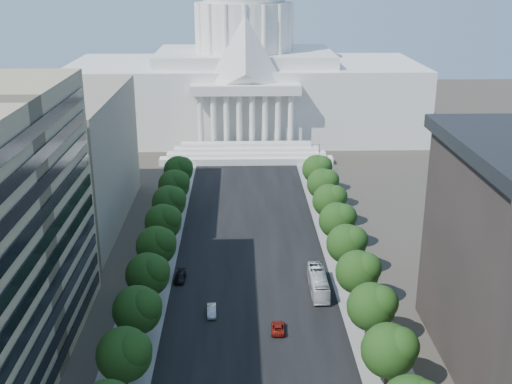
{
  "coord_description": "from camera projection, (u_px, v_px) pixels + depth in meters",
  "views": [
    {
      "loc": [
        -2.19,
        -39.08,
        55.42
      ],
      "look_at": [
        0.95,
        75.38,
        15.57
      ],
      "focal_mm": 45.0,
      "sensor_mm": 36.0,
      "label": 1
    }
  ],
  "objects": [
    {
      "name": "tree_r_i",
      "position": [
        324.0,
        183.0,
        155.3
      ],
      "size": [
        7.79,
        7.6,
        9.97
      ],
      "color": "#33261C",
      "rests_on": "ground"
    },
    {
      "name": "streetlight_c",
      "position": [
        368.0,
        274.0,
        110.41
      ],
      "size": [
        2.61,
        0.44,
        9.0
      ],
      "color": "gray",
      "rests_on": "ground"
    },
    {
      "name": "car_silver",
      "position": [
        212.0,
        311.0,
        108.57
      ],
      "size": [
        1.76,
        4.45,
        1.44
      ],
      "primitive_type": "imported",
      "rotation": [
        0.0,
        0.0,
        0.05
      ],
      "color": "#A5A7AD",
      "rests_on": "ground"
    },
    {
      "name": "tree_l_g",
      "position": [
        164.0,
        221.0,
        131.71
      ],
      "size": [
        7.79,
        7.6,
        9.97
      ],
      "color": "#33261C",
      "rests_on": "ground"
    },
    {
      "name": "streetlight_d",
      "position": [
        345.0,
        220.0,
        134.01
      ],
      "size": [
        2.61,
        0.44,
        9.0
      ],
      "color": "gray",
      "rests_on": "ground"
    },
    {
      "name": "car_dark_b",
      "position": [
        180.0,
        277.0,
        120.47
      ],
      "size": [
        2.25,
        5.0,
        1.42
      ],
      "primitive_type": "imported",
      "rotation": [
        0.0,
        0.0,
        -0.05
      ],
      "color": "black",
      "rests_on": "ground"
    },
    {
      "name": "tree_r_f",
      "position": [
        348.0,
        243.0,
        121.31
      ],
      "size": [
        7.79,
        7.6,
        9.97
      ],
      "color": "#33261C",
      "rests_on": "ground"
    },
    {
      "name": "tree_r_g",
      "position": [
        339.0,
        219.0,
        132.64
      ],
      "size": [
        7.79,
        7.6,
        9.97
      ],
      "color": "#33261C",
      "rests_on": "ground"
    },
    {
      "name": "tree_l_i",
      "position": [
        175.0,
        184.0,
        154.36
      ],
      "size": [
        7.79,
        7.6,
        9.97
      ],
      "color": "#33261C",
      "rests_on": "ground"
    },
    {
      "name": "tree_l_f",
      "position": [
        158.0,
        245.0,
        120.38
      ],
      "size": [
        7.79,
        7.6,
        9.97
      ],
      "color": "#33261C",
      "rests_on": "ground"
    },
    {
      "name": "city_bus",
      "position": [
        318.0,
        282.0,
        116.2
      ],
      "size": [
        2.97,
        12.33,
        3.43
      ],
      "primitive_type": "imported",
      "rotation": [
        0.0,
        0.0,
        -0.01
      ],
      "color": "silver",
      "rests_on": "ground"
    },
    {
      "name": "tree_r_j",
      "position": [
        318.0,
        168.0,
        166.63
      ],
      "size": [
        7.79,
        7.6,
        9.97
      ],
      "color": "#33261C",
      "rests_on": "ground"
    },
    {
      "name": "tree_l_e",
      "position": [
        149.0,
        274.0,
        109.05
      ],
      "size": [
        7.79,
        7.6,
        9.97
      ],
      "color": "#33261C",
      "rests_on": "ground"
    },
    {
      "name": "tree_l_j",
      "position": [
        179.0,
        170.0,
        165.69
      ],
      "size": [
        7.79,
        7.6,
        9.97
      ],
      "color": "#33261C",
      "rests_on": "ground"
    },
    {
      "name": "tree_r_c",
      "position": [
        391.0,
        349.0,
        87.32
      ],
      "size": [
        7.79,
        7.6,
        9.97
      ],
      "color": "#33261C",
      "rests_on": "ground"
    },
    {
      "name": "tree_l_h",
      "position": [
        170.0,
        201.0,
        143.04
      ],
      "size": [
        7.79,
        7.6,
        9.97
      ],
      "color": "#33261C",
      "rests_on": "ground"
    },
    {
      "name": "car_red",
      "position": [
        278.0,
        328.0,
        103.53
      ],
      "size": [
        2.42,
        4.81,
        1.3
      ],
      "primitive_type": "imported",
      "rotation": [
        0.0,
        0.0,
        3.09
      ],
      "color": "maroon",
      "rests_on": "ground"
    },
    {
      "name": "capitol",
      "position": [
        245.0,
        77.0,
        223.14
      ],
      "size": [
        120.0,
        56.0,
        73.0
      ],
      "color": "white",
      "rests_on": "ground"
    },
    {
      "name": "tree_r_e",
      "position": [
        360.0,
        271.0,
        109.98
      ],
      "size": [
        7.79,
        7.6,
        9.97
      ],
      "color": "#33261C",
      "rests_on": "ground"
    },
    {
      "name": "sidewalk_right",
      "position": [
        336.0,
        236.0,
        140.62
      ],
      "size": [
        8.0,
        260.0,
        0.02
      ],
      "primitive_type": "cube",
      "color": "gray",
      "rests_on": "ground"
    },
    {
      "name": "streetlight_f",
      "position": [
        317.0,
        155.0,
        181.22
      ],
      "size": [
        2.61,
        0.44,
        9.0
      ],
      "color": "gray",
      "rests_on": "ground"
    },
    {
      "name": "tree_r_h",
      "position": [
        331.0,
        200.0,
        143.97
      ],
      "size": [
        7.79,
        7.6,
        9.97
      ],
      "color": "#33261C",
      "rests_on": "ground"
    },
    {
      "name": "tree_l_d",
      "position": [
        139.0,
        309.0,
        97.72
      ],
      "size": [
        7.79,
        7.6,
        9.97
      ],
      "color": "#33261C",
      "rests_on": "ground"
    },
    {
      "name": "office_block_left_far",
      "position": [
        35.0,
        160.0,
        143.4
      ],
      "size": [
        38.0,
        52.0,
        30.0
      ],
      "primitive_type": "cube",
      "color": "gray",
      "rests_on": "ground"
    },
    {
      "name": "streetlight_b",
      "position": [
        404.0,
        356.0,
        86.81
      ],
      "size": [
        2.61,
        0.44,
        9.0
      ],
      "color": "gray",
      "rests_on": "ground"
    },
    {
      "name": "tree_l_c",
      "position": [
        126.0,
        353.0,
        86.39
      ],
      "size": [
        7.79,
        7.6,
        9.97
      ],
      "color": "#33261C",
      "rests_on": "ground"
    },
    {
      "name": "sidewalk_left",
      "position": [
        163.0,
        238.0,
        139.64
      ],
      "size": [
        8.0,
        260.0,
        0.02
      ],
      "primitive_type": "cube",
      "color": "gray",
      "rests_on": "ground"
    },
    {
      "name": "road_asphalt",
      "position": [
        250.0,
        237.0,
        140.13
      ],
      "size": [
        30.0,
        260.0,
        0.01
      ],
      "primitive_type": "cube",
      "color": "black",
      "rests_on": "ground"
    },
    {
      "name": "tree_r_d",
      "position": [
        374.0,
        306.0,
        98.65
      ],
      "size": [
        7.79,
        7.6,
        9.97
      ],
      "color": "#33261C",
      "rests_on": "ground"
    },
    {
      "name": "streetlight_e",
      "position": [
        329.0,
        183.0,
        157.62
      ],
      "size": [
        2.61,
        0.44,
        9.0
      ],
      "color": "gray",
      "rests_on": "ground"
    }
  ]
}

